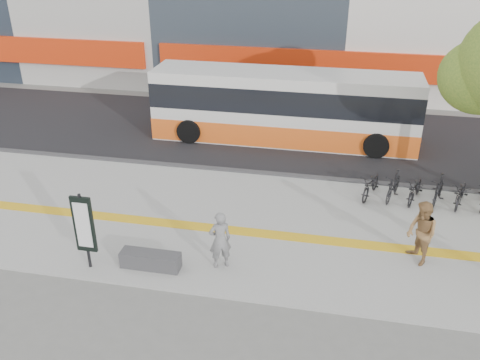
% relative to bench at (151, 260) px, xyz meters
% --- Properties ---
extents(ground, '(120.00, 120.00, 0.00)m').
position_rel_bench_xyz_m(ground, '(2.60, 1.20, -0.30)').
color(ground, slate).
rests_on(ground, ground).
extents(sidewalk, '(40.00, 7.00, 0.08)m').
position_rel_bench_xyz_m(sidewalk, '(2.60, 2.70, -0.27)').
color(sidewalk, gray).
rests_on(sidewalk, ground).
extents(tactile_strip, '(40.00, 0.45, 0.01)m').
position_rel_bench_xyz_m(tactile_strip, '(2.60, 2.20, -0.22)').
color(tactile_strip, gold).
rests_on(tactile_strip, sidewalk).
extents(street, '(40.00, 8.00, 0.06)m').
position_rel_bench_xyz_m(street, '(2.60, 10.20, -0.28)').
color(street, black).
rests_on(street, ground).
extents(curb, '(40.00, 0.25, 0.14)m').
position_rel_bench_xyz_m(curb, '(2.60, 6.20, -0.23)').
color(curb, '#3C3C3F').
rests_on(curb, ground).
extents(bench, '(1.60, 0.45, 0.45)m').
position_rel_bench_xyz_m(bench, '(0.00, 0.00, 0.00)').
color(bench, '#3C3C3F').
rests_on(bench, sidewalk).
extents(signboard, '(0.55, 0.10, 2.20)m').
position_rel_bench_xyz_m(signboard, '(-1.60, -0.31, 1.06)').
color(signboard, black).
rests_on(signboard, sidewalk).
extents(bus, '(10.83, 2.57, 2.88)m').
position_rel_bench_xyz_m(bus, '(2.31, 9.70, 1.11)').
color(bus, silver).
rests_on(bus, street).
extents(bicycle_row, '(4.54, 1.70, 0.94)m').
position_rel_bench_xyz_m(bicycle_row, '(7.57, 5.20, 0.22)').
color(bicycle_row, black).
rests_on(bicycle_row, sidewalk).
extents(seated_woman, '(0.71, 0.63, 1.64)m').
position_rel_bench_xyz_m(seated_woman, '(1.80, 0.43, 0.60)').
color(seated_woman, black).
rests_on(seated_woman, sidewalk).
extents(pedestrian_tan, '(0.99, 1.08, 1.79)m').
position_rel_bench_xyz_m(pedestrian_tan, '(6.96, 1.68, 0.67)').
color(pedestrian_tan, olive).
rests_on(pedestrian_tan, sidewalk).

